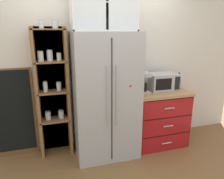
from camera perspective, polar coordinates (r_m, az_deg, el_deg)
The scene contains 12 objects.
ground_plane at distance 3.37m, azimuth -1.58°, elevation -16.45°, with size 10.65×10.65×0.00m, color brown.
wall_back_cream at distance 3.28m, azimuth -3.58°, elevation 6.58°, with size 4.95×0.10×2.55m, color silver.
refrigerator at distance 3.02m, azimuth -1.82°, elevation -1.77°, with size 0.89×0.68×1.78m.
pantry_shelf_column at distance 3.15m, azimuth -15.67°, elevation -0.03°, with size 0.49×0.30×1.93m.
counter_cabinet at distance 3.52m, azimuth 12.36°, elevation -7.22°, with size 0.84×0.62×0.89m.
microwave at distance 3.41m, azimuth 13.29°, elevation 2.10°, with size 0.44×0.33×0.26m.
coffee_maker at distance 3.21m, azimuth 8.19°, elevation 1.98°, with size 0.17×0.20×0.31m.
mug_red at distance 3.39m, azimuth 12.66°, elevation 0.50°, with size 0.12×0.08×0.08m.
bottle_green at distance 3.55m, azimuth 17.47°, elevation 2.04°, with size 0.06×0.06×0.26m.
bottle_amber at distance 3.39m, azimuth 12.52°, elevation 1.71°, with size 0.06×0.06×0.25m.
upper_cabinet at distance 2.94m, azimuth -2.30°, elevation 22.06°, with size 0.85×0.32×0.69m.
chalkboard_menu at distance 3.33m, azimuth -25.06°, elevation -5.86°, with size 0.60×0.04×1.30m.
Camera 1 is at (-0.73, -2.76, 1.80)m, focal length 34.00 mm.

